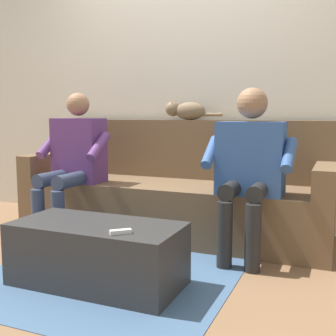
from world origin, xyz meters
name	(u,v)px	position (x,y,z in m)	size (l,w,h in m)	color
ground_plane	(133,260)	(0.00, 0.60, 0.00)	(8.00, 8.00, 0.00)	#846042
back_wall	(192,83)	(0.00, -0.57, 1.26)	(4.78, 0.06, 2.52)	beige
couch	(174,194)	(0.00, -0.15, 0.32)	(2.50, 0.78, 0.93)	brown
coffee_table	(97,254)	(0.00, 1.03, 0.18)	(0.98, 0.47, 0.36)	#2D2D2D
person_left_seated	(249,162)	(-0.70, 0.22, 0.66)	(0.60, 0.50, 1.16)	#335693
person_right_seated	(74,157)	(0.70, 0.26, 0.64)	(0.55, 0.58, 1.15)	#5B3370
cat_on_backrest	(185,110)	(-0.01, -0.39, 1.02)	(0.51, 0.14, 0.17)	#756047
remote_white	(121,232)	(-0.23, 1.17, 0.37)	(0.11, 0.04, 0.02)	white
floor_rug	(111,274)	(0.00, 0.88, 0.00)	(1.49, 1.48, 0.01)	#426084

